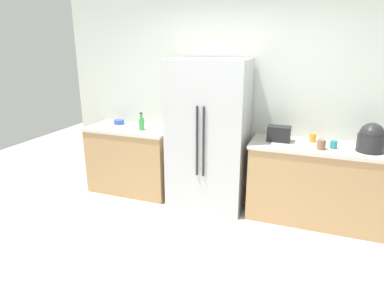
{
  "coord_description": "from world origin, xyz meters",
  "views": [
    {
      "loc": [
        1.0,
        -2.5,
        2.05
      ],
      "look_at": [
        -0.09,
        0.42,
        1.1
      ],
      "focal_mm": 31.29,
      "sensor_mm": 36.0,
      "label": 1
    }
  ],
  "objects_px": {
    "cup_b": "(313,138)",
    "bowl_a": "(119,122)",
    "bottle_a": "(142,123)",
    "toaster": "(279,134)",
    "cup_a": "(321,145)",
    "rice_cooker": "(371,139)",
    "cup_c": "(334,144)",
    "refrigerator": "(208,135)"
  },
  "relations": [
    {
      "from": "refrigerator",
      "to": "toaster",
      "type": "distance_m",
      "value": 0.86
    },
    {
      "from": "bottle_a",
      "to": "cup_c",
      "type": "bearing_deg",
      "value": 0.3
    },
    {
      "from": "bottle_a",
      "to": "bowl_a",
      "type": "bearing_deg",
      "value": 158.22
    },
    {
      "from": "rice_cooker",
      "to": "cup_c",
      "type": "relative_size",
      "value": 3.52
    },
    {
      "from": "toaster",
      "to": "rice_cooker",
      "type": "relative_size",
      "value": 0.84
    },
    {
      "from": "cup_b",
      "to": "bowl_a",
      "type": "height_order",
      "value": "cup_b"
    },
    {
      "from": "cup_a",
      "to": "cup_c",
      "type": "relative_size",
      "value": 1.22
    },
    {
      "from": "cup_a",
      "to": "cup_b",
      "type": "xyz_separation_m",
      "value": [
        -0.09,
        0.28,
        -0.0
      ]
    },
    {
      "from": "cup_c",
      "to": "bowl_a",
      "type": "height_order",
      "value": "cup_c"
    },
    {
      "from": "cup_b",
      "to": "cup_c",
      "type": "distance_m",
      "value": 0.29
    },
    {
      "from": "refrigerator",
      "to": "bowl_a",
      "type": "height_order",
      "value": "refrigerator"
    },
    {
      "from": "cup_b",
      "to": "bowl_a",
      "type": "relative_size",
      "value": 0.67
    },
    {
      "from": "rice_cooker",
      "to": "cup_b",
      "type": "height_order",
      "value": "rice_cooker"
    },
    {
      "from": "bottle_a",
      "to": "toaster",
      "type": "bearing_deg",
      "value": 3.12
    },
    {
      "from": "cup_b",
      "to": "refrigerator",
      "type": "bearing_deg",
      "value": -172.38
    },
    {
      "from": "bottle_a",
      "to": "cup_c",
      "type": "height_order",
      "value": "bottle_a"
    },
    {
      "from": "rice_cooker",
      "to": "cup_c",
      "type": "xyz_separation_m",
      "value": [
        -0.36,
        -0.01,
        -0.1
      ]
    },
    {
      "from": "rice_cooker",
      "to": "cup_c",
      "type": "bearing_deg",
      "value": -177.83
    },
    {
      "from": "cup_a",
      "to": "cup_b",
      "type": "relative_size",
      "value": 1.09
    },
    {
      "from": "cup_c",
      "to": "rice_cooker",
      "type": "bearing_deg",
      "value": 2.17
    },
    {
      "from": "bowl_a",
      "to": "rice_cooker",
      "type": "bearing_deg",
      "value": -2.89
    },
    {
      "from": "cup_a",
      "to": "cup_b",
      "type": "height_order",
      "value": "cup_a"
    },
    {
      "from": "cup_a",
      "to": "cup_b",
      "type": "bearing_deg",
      "value": 108.69
    },
    {
      "from": "cup_a",
      "to": "bowl_a",
      "type": "bearing_deg",
      "value": 174.5
    },
    {
      "from": "cup_a",
      "to": "toaster",
      "type": "bearing_deg",
      "value": 160.12
    },
    {
      "from": "cup_a",
      "to": "rice_cooker",
      "type": "bearing_deg",
      "value": 11.62
    },
    {
      "from": "refrigerator",
      "to": "cup_c",
      "type": "bearing_deg",
      "value": -0.99
    },
    {
      "from": "cup_a",
      "to": "bowl_a",
      "type": "xyz_separation_m",
      "value": [
        -2.72,
        0.26,
        -0.02
      ]
    },
    {
      "from": "bottle_a",
      "to": "cup_c",
      "type": "relative_size",
      "value": 2.64
    },
    {
      "from": "refrigerator",
      "to": "cup_a",
      "type": "relative_size",
      "value": 17.22
    },
    {
      "from": "refrigerator",
      "to": "rice_cooker",
      "type": "distance_m",
      "value": 1.81
    },
    {
      "from": "bottle_a",
      "to": "cup_a",
      "type": "height_order",
      "value": "bottle_a"
    },
    {
      "from": "cup_c",
      "to": "bowl_a",
      "type": "bearing_deg",
      "value": 176.48
    },
    {
      "from": "bowl_a",
      "to": "toaster",
      "type": "bearing_deg",
      "value": -2.32
    },
    {
      "from": "toaster",
      "to": "cup_b",
      "type": "distance_m",
      "value": 0.39
    },
    {
      "from": "refrigerator",
      "to": "cup_b",
      "type": "xyz_separation_m",
      "value": [
        1.23,
        0.16,
        0.04
      ]
    },
    {
      "from": "toaster",
      "to": "cup_c",
      "type": "bearing_deg",
      "value": -8.0
    },
    {
      "from": "toaster",
      "to": "cup_b",
      "type": "relative_size",
      "value": 2.63
    },
    {
      "from": "rice_cooker",
      "to": "bowl_a",
      "type": "xyz_separation_m",
      "value": [
        -3.2,
        0.16,
        -0.11
      ]
    },
    {
      "from": "toaster",
      "to": "bottle_a",
      "type": "distance_m",
      "value": 1.78
    },
    {
      "from": "cup_b",
      "to": "bowl_a",
      "type": "xyz_separation_m",
      "value": [
        -2.62,
        -0.01,
        -0.02
      ]
    },
    {
      "from": "refrigerator",
      "to": "cup_b",
      "type": "relative_size",
      "value": 18.75
    }
  ]
}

